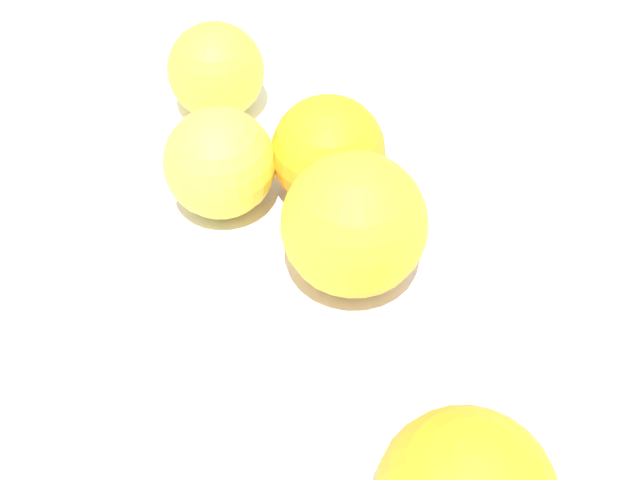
% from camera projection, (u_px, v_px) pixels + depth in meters
% --- Properties ---
extents(ground_plane, '(1.10, 1.10, 0.02)m').
position_uv_depth(ground_plane, '(320.00, 281.00, 0.51)').
color(ground_plane, white).
extents(fruit_bowl, '(0.18, 0.18, 0.05)m').
position_uv_depth(fruit_bowl, '(320.00, 247.00, 0.48)').
color(fruit_bowl, silver).
rests_on(fruit_bowl, ground_plane).
extents(orange_in_bowl_0, '(0.07, 0.07, 0.07)m').
position_uv_depth(orange_in_bowl_0, '(328.00, 152.00, 0.45)').
color(orange_in_bowl_0, orange).
rests_on(orange_in_bowl_0, fruit_bowl).
extents(orange_in_bowl_1, '(0.08, 0.08, 0.08)m').
position_uv_depth(orange_in_bowl_1, '(354.00, 225.00, 0.41)').
color(orange_in_bowl_1, yellow).
rests_on(orange_in_bowl_1, fruit_bowl).
extents(orange_in_bowl_2, '(0.06, 0.06, 0.06)m').
position_uv_depth(orange_in_bowl_2, '(220.00, 163.00, 0.45)').
color(orange_in_bowl_2, yellow).
rests_on(orange_in_bowl_2, fruit_bowl).
extents(orange_loose_0, '(0.07, 0.07, 0.07)m').
position_uv_depth(orange_loose_0, '(216.00, 71.00, 0.58)').
color(orange_loose_0, yellow).
rests_on(orange_loose_0, ground_plane).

